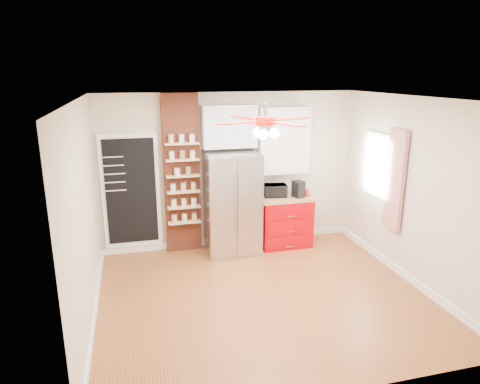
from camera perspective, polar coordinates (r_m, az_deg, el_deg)
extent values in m
plane|color=#995027|center=(6.17, 3.03, -13.58)|extent=(4.50, 4.50, 0.00)
plane|color=white|center=(5.39, 3.45, 12.32)|extent=(4.50, 4.50, 0.00)
cube|color=beige|center=(7.50, -1.38, 2.86)|extent=(4.50, 0.02, 2.70)
cube|color=beige|center=(3.90, 12.23, -9.91)|extent=(4.50, 0.02, 2.70)
cube|color=beige|center=(5.42, -20.11, -3.17)|extent=(0.02, 4.00, 2.70)
cube|color=beige|center=(6.65, 22.05, 0.02)|extent=(0.02, 4.00, 2.70)
cube|color=white|center=(7.35, -14.33, 0.09)|extent=(0.95, 0.04, 1.95)
cube|color=black|center=(7.33, -14.32, 0.04)|extent=(0.82, 0.02, 1.78)
cube|color=brown|center=(7.28, -7.76, 2.33)|extent=(0.60, 0.16, 2.70)
cube|color=#ABABB0|center=(7.26, -1.08, -1.45)|extent=(0.90, 0.70, 1.75)
cube|color=white|center=(7.18, -1.49, 8.77)|extent=(0.90, 0.35, 0.70)
cube|color=#B30008|center=(7.72, 5.89, -3.97)|extent=(0.90, 0.60, 0.86)
cube|color=#AF804C|center=(7.58, 5.99, -0.76)|extent=(0.94, 0.64, 0.04)
cube|color=white|center=(7.52, 5.75, 6.89)|extent=(0.90, 0.30, 1.15)
cube|color=white|center=(7.31, 17.98, 3.36)|extent=(0.04, 0.75, 1.05)
cube|color=red|center=(6.86, 19.97, 1.55)|extent=(0.06, 0.40, 1.55)
cylinder|color=silver|center=(5.40, 3.43, 10.73)|extent=(0.05, 0.05, 0.20)
cylinder|color=#B4180B|center=(5.42, 3.41, 9.47)|extent=(0.24, 0.24, 0.10)
sphere|color=white|center=(5.44, 3.38, 7.79)|extent=(0.13, 0.13, 0.13)
imported|color=black|center=(7.54, 4.68, 0.20)|extent=(0.42, 0.31, 0.22)
cube|color=black|center=(7.54, 7.78, 0.39)|extent=(0.20, 0.23, 0.29)
cylinder|color=red|center=(7.64, 8.77, -0.09)|extent=(0.13, 0.13, 0.13)
cylinder|color=red|center=(7.67, 8.03, 0.01)|extent=(0.12, 0.12, 0.13)
cylinder|color=beige|center=(7.11, -8.39, 2.66)|extent=(0.12, 0.12, 0.12)
cylinder|color=olive|center=(7.13, -6.94, 2.77)|extent=(0.11, 0.11, 0.13)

